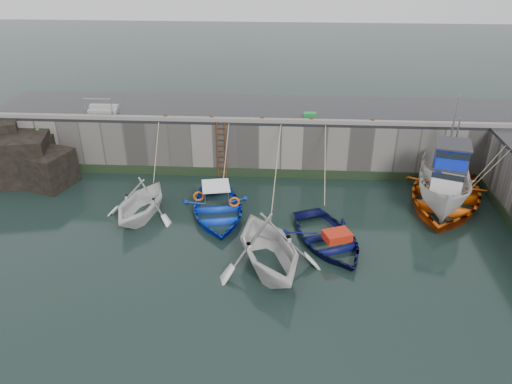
# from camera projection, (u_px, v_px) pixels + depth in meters

# --- Properties ---
(ground) EXTENTS (120.00, 120.00, 0.00)m
(ground) POSITION_uv_depth(u_px,v_px,m) (244.00, 293.00, 19.04)
(ground) COLOR black
(ground) RESTS_ON ground
(quay_back) EXTENTS (30.00, 5.00, 3.00)m
(quay_back) POSITION_uv_depth(u_px,v_px,m) (260.00, 135.00, 29.31)
(quay_back) COLOR slate
(quay_back) RESTS_ON ground
(road_back) EXTENTS (30.00, 5.00, 0.16)m
(road_back) POSITION_uv_depth(u_px,v_px,m) (261.00, 109.00, 28.57)
(road_back) COLOR black
(road_back) RESTS_ON quay_back
(kerb_back) EXTENTS (30.00, 0.30, 0.20)m
(kerb_back) POSITION_uv_depth(u_px,v_px,m) (258.00, 120.00, 26.41)
(kerb_back) COLOR slate
(kerb_back) RESTS_ON road_back
(algae_back) EXTENTS (30.00, 0.08, 0.50)m
(algae_back) POSITION_uv_depth(u_px,v_px,m) (258.00, 173.00, 27.67)
(algae_back) COLOR black
(algae_back) RESTS_ON ground
(rock_outcrop) EXTENTS (5.85, 4.24, 3.41)m
(rock_outcrop) POSITION_uv_depth(u_px,v_px,m) (21.00, 157.00, 27.11)
(rock_outcrop) COLOR black
(rock_outcrop) RESTS_ON ground
(ladder) EXTENTS (0.51, 0.08, 3.20)m
(ladder) POSITION_uv_depth(u_px,v_px,m) (221.00, 150.00, 27.10)
(ladder) COLOR #3F1E0F
(ladder) RESTS_ON ground
(boat_near_white) EXTENTS (4.44, 4.88, 2.22)m
(boat_near_white) POSITION_uv_depth(u_px,v_px,m) (142.00, 216.00, 24.07)
(boat_near_white) COLOR silver
(boat_near_white) RESTS_ON ground
(boat_near_white_rope) EXTENTS (0.04, 3.34, 3.10)m
(boat_near_white_rope) POSITION_uv_depth(u_px,v_px,m) (159.00, 183.00, 27.18)
(boat_near_white_rope) COLOR tan
(boat_near_white_rope) RESTS_ON ground
(boat_near_blue) EXTENTS (4.52, 5.67, 1.05)m
(boat_near_blue) POSITION_uv_depth(u_px,v_px,m) (217.00, 215.00, 24.15)
(boat_near_blue) COLOR #0C35C0
(boat_near_blue) RESTS_ON ground
(boat_near_blue_rope) EXTENTS (0.04, 3.15, 3.10)m
(boat_near_blue_rope) POSITION_uv_depth(u_px,v_px,m) (225.00, 183.00, 27.13)
(boat_near_blue_rope) COLOR tan
(boat_near_blue_rope) RESTS_ON ground
(boat_near_blacktrim) EXTENTS (5.96, 6.38, 2.71)m
(boat_near_blacktrim) POSITION_uv_depth(u_px,v_px,m) (268.00, 268.00, 20.46)
(boat_near_blacktrim) COLOR silver
(boat_near_blacktrim) RESTS_ON ground
(boat_near_blacktrim_rope) EXTENTS (0.04, 6.38, 3.10)m
(boat_near_blacktrim_rope) POSITION_uv_depth(u_px,v_px,m) (272.00, 203.00, 25.22)
(boat_near_blacktrim_rope) COLOR tan
(boat_near_blacktrim_rope) RESTS_ON ground
(boat_near_navy) EXTENTS (5.05, 5.84, 1.01)m
(boat_near_navy) POSITION_uv_depth(u_px,v_px,m) (327.00, 243.00, 22.02)
(boat_near_navy) COLOR #0A0E42
(boat_near_navy) RESTS_ON ground
(boat_near_navy_rope) EXTENTS (0.04, 4.69, 3.10)m
(boat_near_navy_rope) POSITION_uv_depth(u_px,v_px,m) (322.00, 195.00, 25.94)
(boat_near_navy_rope) COLOR tan
(boat_near_navy_rope) RESTS_ON ground
(boat_far_white) EXTENTS (3.96, 6.95, 5.53)m
(boat_far_white) POSITION_uv_depth(u_px,v_px,m) (444.00, 184.00, 24.73)
(boat_far_white) COLOR silver
(boat_far_white) RESTS_ON ground
(boat_far_orange) EXTENTS (7.28, 8.49, 4.48)m
(boat_far_orange) POSITION_uv_depth(u_px,v_px,m) (444.00, 195.00, 24.95)
(boat_far_orange) COLOR #DB520B
(boat_far_orange) RESTS_ON ground
(fish_crate) EXTENTS (0.69, 0.43, 0.29)m
(fish_crate) POSITION_uv_depth(u_px,v_px,m) (310.00, 115.00, 26.98)
(fish_crate) COLOR #167C2F
(fish_crate) RESTS_ON road_back
(railing) EXTENTS (1.60, 1.05, 1.00)m
(railing) POSITION_uv_depth(u_px,v_px,m) (103.00, 109.00, 27.78)
(railing) COLOR #A5A8AD
(railing) RESTS_ON road_back
(bollard_a) EXTENTS (0.18, 0.18, 0.28)m
(bollard_a) POSITION_uv_depth(u_px,v_px,m) (166.00, 117.00, 26.74)
(bollard_a) COLOR #3F1E0F
(bollard_a) RESTS_ON road_back
(bollard_b) EXTENTS (0.18, 0.18, 0.28)m
(bollard_b) POSITION_uv_depth(u_px,v_px,m) (212.00, 118.00, 26.61)
(bollard_b) COLOR #3F1E0F
(bollard_b) RESTS_ON road_back
(bollard_c) EXTENTS (0.18, 0.18, 0.28)m
(bollard_c) POSITION_uv_depth(u_px,v_px,m) (262.00, 119.00, 26.47)
(bollard_c) COLOR #3F1E0F
(bollard_c) RESTS_ON road_back
(bollard_d) EXTENTS (0.18, 0.18, 0.28)m
(bollard_d) POSITION_uv_depth(u_px,v_px,m) (311.00, 120.00, 26.34)
(bollard_d) COLOR #3F1E0F
(bollard_d) RESTS_ON road_back
(bollard_e) EXTENTS (0.18, 0.18, 0.28)m
(bollard_e) POSITION_uv_depth(u_px,v_px,m) (372.00, 121.00, 26.18)
(bollard_e) COLOR #3F1E0F
(bollard_e) RESTS_ON road_back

